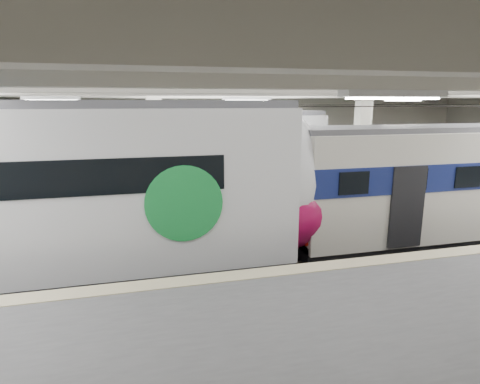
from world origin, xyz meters
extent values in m
cube|color=black|center=(0.00, 0.00, -0.05)|extent=(36.00, 24.00, 0.10)
cube|color=silver|center=(0.00, 0.00, 5.55)|extent=(36.00, 24.00, 0.20)
cube|color=beige|center=(0.00, 10.00, 2.75)|extent=(30.00, 0.10, 5.50)
cube|color=#555558|center=(0.00, -6.50, 0.55)|extent=(30.00, 7.00, 1.10)
cube|color=beige|center=(0.00, -3.25, 1.11)|extent=(30.00, 0.50, 0.02)
cube|color=beige|center=(-3.00, 3.00, 2.75)|extent=(0.50, 0.50, 5.50)
cube|color=beige|center=(5.00, 3.00, 2.75)|extent=(0.50, 0.50, 5.50)
cube|color=beige|center=(0.00, 0.00, 5.25)|extent=(30.00, 18.00, 0.50)
cube|color=#59544C|center=(0.00, 0.00, 0.08)|extent=(30.00, 1.52, 0.16)
cube|color=#59544C|center=(0.00, 5.50, 0.08)|extent=(30.00, 1.52, 0.16)
cylinder|color=black|center=(0.00, 0.00, 4.70)|extent=(30.00, 0.03, 0.03)
cylinder|color=black|center=(0.00, 5.50, 4.70)|extent=(30.00, 0.03, 0.03)
cube|color=white|center=(0.00, -2.00, 4.92)|extent=(26.00, 8.40, 0.12)
cube|color=white|center=(-6.47, 0.00, 2.59)|extent=(13.94, 3.11, 4.18)
ellipsoid|color=white|center=(0.50, 0.00, 2.59)|extent=(2.47, 3.05, 4.10)
ellipsoid|color=#A50D45|center=(0.62, 0.00, 1.67)|extent=(2.62, 3.11, 2.51)
cylinder|color=green|center=(-2.57, -1.58, 2.38)|extent=(1.93, 0.06, 1.93)
cube|color=#4C4C51|center=(-6.47, 0.00, 4.78)|extent=(13.94, 2.55, 0.20)
cube|color=black|center=(-6.47, 0.00, 0.35)|extent=(13.94, 2.18, 0.70)
cube|color=beige|center=(7.00, 0.00, 2.21)|extent=(12.01, 2.63, 3.42)
cube|color=navy|center=(7.00, 0.00, 2.62)|extent=(12.05, 2.69, 0.83)
cube|color=red|center=(0.96, 0.00, 1.73)|extent=(0.08, 2.24, 1.88)
cube|color=black|center=(0.96, 0.00, 3.17)|extent=(0.08, 2.11, 1.23)
cube|color=#4C4C51|center=(7.00, 0.00, 4.00)|extent=(12.01, 2.05, 0.16)
cube|color=black|center=(7.00, 0.00, 0.35)|extent=(12.01, 1.84, 0.70)
cube|color=white|center=(-2.86, 5.50, 2.39)|extent=(14.02, 3.17, 3.79)
cube|color=green|center=(-2.86, 5.50, 2.89)|extent=(14.06, 3.23, 0.80)
cube|color=#4C4C51|center=(-2.86, 5.50, 4.39)|extent=(14.01, 2.67, 0.16)
cube|color=black|center=(-2.86, 5.50, 0.30)|extent=(14.02, 2.87, 0.60)
camera|label=1|loc=(-3.61, -11.19, 4.83)|focal=30.00mm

